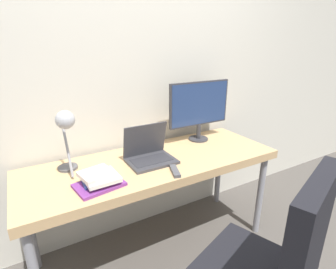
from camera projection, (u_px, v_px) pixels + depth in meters
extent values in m
cube|color=beige|center=(130.00, 73.00, 1.94)|extent=(8.00, 0.05, 2.60)
cube|color=tan|center=(155.00, 164.00, 1.82)|extent=(1.76, 0.63, 0.06)
cylinder|color=gray|center=(260.00, 195.00, 2.12)|extent=(0.05, 0.05, 0.69)
cylinder|color=gray|center=(30.00, 226.00, 1.76)|extent=(0.05, 0.05, 0.69)
cylinder|color=gray|center=(218.00, 170.00, 2.54)|extent=(0.05, 0.05, 0.69)
cube|color=#38383D|center=(151.00, 161.00, 1.77)|extent=(0.31, 0.24, 0.02)
cube|color=#2D2D33|center=(151.00, 160.00, 1.76)|extent=(0.27, 0.14, 0.00)
cube|color=#38383D|center=(145.00, 140.00, 1.80)|extent=(0.31, 0.06, 0.23)
cube|color=black|center=(145.00, 140.00, 1.80)|extent=(0.28, 0.05, 0.20)
cylinder|color=#333338|center=(198.00, 139.00, 2.18)|extent=(0.16, 0.16, 0.01)
cylinder|color=#333338|center=(199.00, 131.00, 2.16)|extent=(0.04, 0.04, 0.13)
cube|color=#333338|center=(199.00, 104.00, 2.09)|extent=(0.55, 0.02, 0.35)
cube|color=navy|center=(200.00, 104.00, 2.08)|extent=(0.52, 0.00, 0.33)
cylinder|color=#4C4C51|center=(68.00, 167.00, 1.68)|extent=(0.12, 0.12, 0.02)
cylinder|color=#99999E|center=(67.00, 145.00, 1.55)|extent=(0.02, 0.18, 0.36)
sphere|color=#B2B2B7|center=(65.00, 120.00, 1.43)|extent=(0.10, 0.10, 0.10)
cube|color=black|center=(308.00, 242.00, 0.99)|extent=(0.46, 0.22, 0.54)
cube|color=#753384|center=(99.00, 185.00, 1.47)|extent=(0.28, 0.23, 0.02)
cube|color=#334C8C|center=(98.00, 180.00, 1.49)|extent=(0.18, 0.14, 0.02)
cube|color=silver|center=(101.00, 177.00, 1.47)|extent=(0.19, 0.19, 0.02)
cube|color=silver|center=(97.00, 174.00, 1.46)|extent=(0.20, 0.19, 0.03)
cube|color=#4C4C51|center=(175.00, 171.00, 1.63)|extent=(0.09, 0.16, 0.02)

